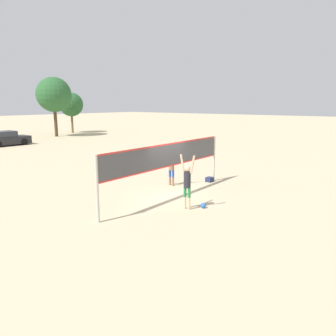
# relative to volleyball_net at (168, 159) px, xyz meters

# --- Properties ---
(ground_plane) EXTENTS (200.00, 200.00, 0.00)m
(ground_plane) POSITION_rel_volleyball_net_xyz_m (0.00, 0.00, -1.73)
(ground_plane) COLOR #C6B28C
(volleyball_net) EXTENTS (8.23, 0.12, 2.44)m
(volleyball_net) POSITION_rel_volleyball_net_xyz_m (0.00, 0.00, 0.00)
(volleyball_net) COLOR beige
(volleyball_net) RESTS_ON ground_plane
(player_spiker) EXTENTS (0.28, 0.71, 2.21)m
(player_spiker) POSITION_rel_volleyball_net_xyz_m (-0.89, -1.66, -0.56)
(player_spiker) COLOR beige
(player_spiker) RESTS_ON ground_plane
(player_blocker) EXTENTS (0.28, 0.69, 1.99)m
(player_blocker) POSITION_rel_volleyball_net_xyz_m (1.80, 1.18, -0.69)
(player_blocker) COLOR #8C664C
(player_blocker) RESTS_ON ground_plane
(volleyball) EXTENTS (0.22, 0.22, 0.22)m
(volleyball) POSITION_rel_volleyball_net_xyz_m (-0.37, -2.10, -1.62)
(volleyball) COLOR blue
(volleyball) RESTS_ON ground_plane
(gear_bag) EXTENTS (0.40, 0.33, 0.25)m
(gear_bag) POSITION_rel_volleyball_net_xyz_m (3.70, 0.03, -1.61)
(gear_bag) COLOR navy
(gear_bag) RESTS_ON ground_plane
(parked_car_near) EXTENTS (4.21, 2.08, 1.45)m
(parked_car_near) POSITION_rel_volleyball_net_xyz_m (4.49, 23.89, -1.09)
(parked_car_near) COLOR #232328
(parked_car_near) RESTS_ON ground_plane
(tree_left_cluster) EXTENTS (3.32, 3.32, 5.62)m
(tree_left_cluster) POSITION_rel_volleyball_net_xyz_m (17.21, 30.64, 2.21)
(tree_left_cluster) COLOR brown
(tree_left_cluster) RESTS_ON ground_plane
(tree_right_cluster) EXTENTS (4.29, 4.29, 7.34)m
(tree_right_cluster) POSITION_rel_volleyball_net_xyz_m (12.80, 27.94, 3.43)
(tree_right_cluster) COLOR #4C3823
(tree_right_cluster) RESTS_ON ground_plane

